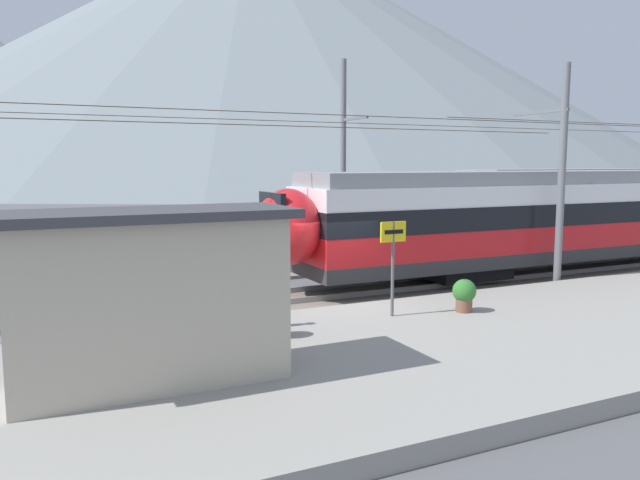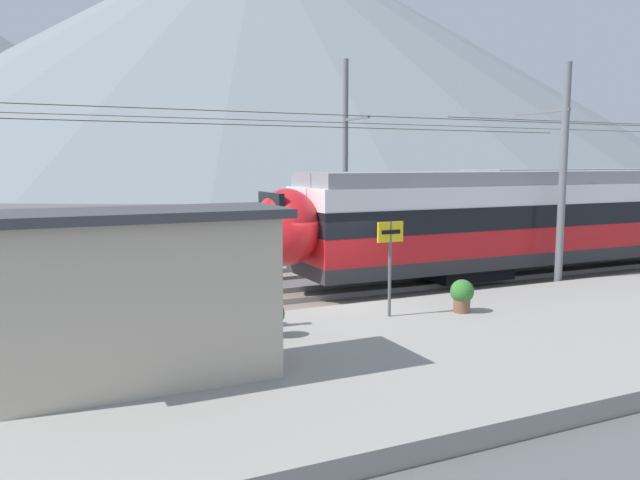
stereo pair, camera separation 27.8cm
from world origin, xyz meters
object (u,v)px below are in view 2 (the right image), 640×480
at_px(passenger_walking, 246,288).
at_px(handbag_beside_passenger, 270,319).
at_px(catenary_mast_mid, 559,172).
at_px(potted_plant_platform_edge, 272,317).
at_px(platform_sign, 390,247).
at_px(potted_plant_by_shelter, 462,293).
at_px(platform_shelter, 143,296).
at_px(catenary_mast_far_side, 347,158).

height_order(passenger_walking, handbag_beside_passenger, passenger_walking).
xyz_separation_m(catenary_mast_mid, passenger_walking, (-11.12, -1.67, -2.54)).
distance_m(catenary_mast_mid, potted_plant_platform_edge, 11.52).
distance_m(platform_sign, potted_plant_by_shelter, 2.30).
distance_m(potted_plant_by_shelter, platform_shelter, 8.41).
distance_m(catenary_mast_far_side, platform_sign, 11.59).
xyz_separation_m(handbag_beside_passenger, potted_plant_by_shelter, (4.85, -0.92, 0.34)).
bearing_deg(platform_sign, handbag_beside_passenger, 170.42).
xyz_separation_m(passenger_walking, platform_shelter, (-2.68, -2.56, 0.58)).
xyz_separation_m(handbag_beside_passenger, potted_plant_platform_edge, (-0.33, -0.98, 0.30)).
bearing_deg(potted_plant_by_shelter, catenary_mast_mid, 23.49).
bearing_deg(catenary_mast_far_side, potted_plant_platform_edge, -124.26).
bearing_deg(passenger_walking, platform_shelter, -136.29).
distance_m(catenary_mast_far_side, platform_shelter, 16.69).
bearing_deg(potted_plant_platform_edge, platform_shelter, -150.03).
distance_m(platform_sign, potted_plant_platform_edge, 3.56).
distance_m(catenary_mast_far_side, potted_plant_by_shelter, 11.75).
bearing_deg(catenary_mast_mid, handbag_beside_passenger, -171.67).
xyz_separation_m(platform_sign, potted_plant_by_shelter, (1.89, -0.42, -1.24)).
xyz_separation_m(catenary_mast_mid, potted_plant_platform_edge, (-10.82, -2.52, -3.04)).
relative_size(handbag_beside_passenger, potted_plant_by_shelter, 0.48).
distance_m(passenger_walking, potted_plant_platform_edge, 1.03).
bearing_deg(platform_shelter, platform_sign, 19.36).
xyz_separation_m(catenary_mast_far_side, potted_plant_platform_edge, (-7.51, -11.03, -3.55)).
height_order(catenary_mast_far_side, platform_sign, catenary_mast_far_side).
relative_size(platform_sign, potted_plant_by_shelter, 2.79).
xyz_separation_m(potted_plant_platform_edge, potted_plant_by_shelter, (5.17, 0.06, 0.04)).
xyz_separation_m(passenger_walking, handbag_beside_passenger, (0.62, 0.14, -0.80)).
height_order(catenary_mast_mid, passenger_walking, catenary_mast_mid).
relative_size(catenary_mast_mid, platform_sign, 16.97).
bearing_deg(catenary_mast_far_side, potted_plant_by_shelter, -102.05).
distance_m(catenary_mast_far_side, passenger_walking, 13.20).
relative_size(handbag_beside_passenger, platform_shelter, 0.08).
bearing_deg(platform_shelter, catenary_mast_far_side, 50.55).
bearing_deg(passenger_walking, catenary_mast_mid, 8.56).
relative_size(passenger_walking, handbag_beside_passenger, 4.18).
relative_size(passenger_walking, platform_shelter, 0.34).
bearing_deg(catenary_mast_mid, passenger_walking, -171.44).
distance_m(platform_sign, handbag_beside_passenger, 3.39).
height_order(passenger_walking, potted_plant_platform_edge, passenger_walking).
bearing_deg(passenger_walking, handbag_beside_passenger, 12.43).
distance_m(catenary_mast_mid, platform_sign, 8.01).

